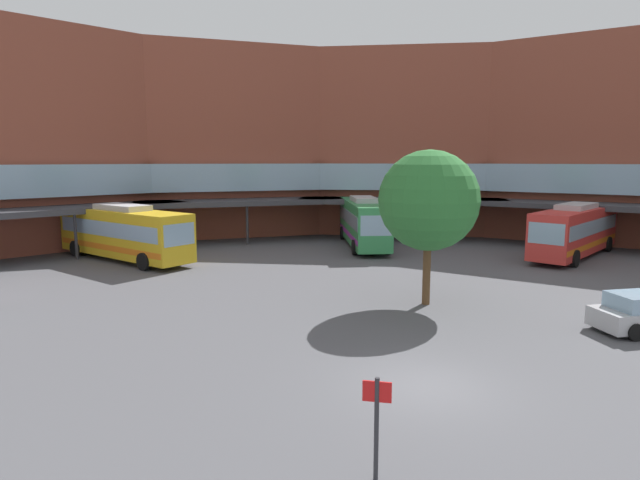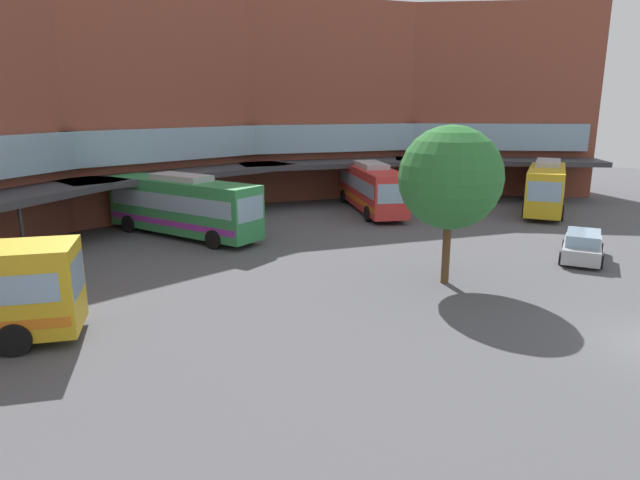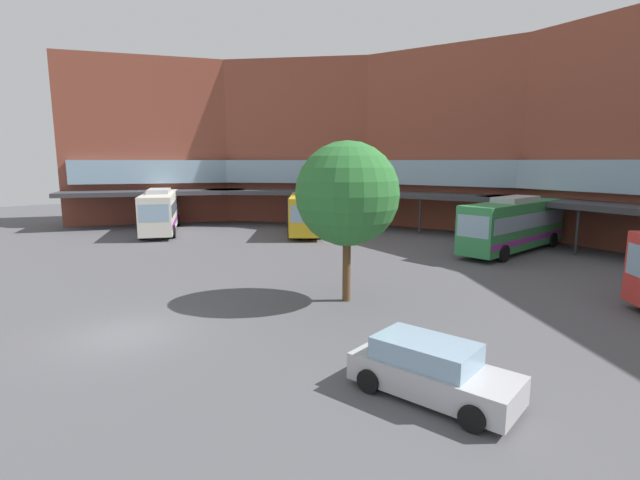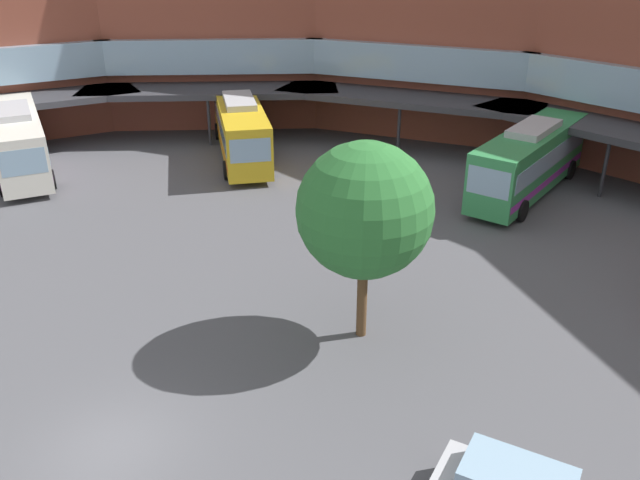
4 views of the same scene
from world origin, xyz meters
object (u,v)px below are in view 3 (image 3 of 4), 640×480
(parked_car, at_px, (431,370))
(plaza_tree, at_px, (347,194))
(bus_2, at_px, (307,210))
(bus_1, at_px, (514,224))
(bus_3, at_px, (160,210))

(parked_car, relative_size, plaza_tree, 0.64)
(bus_2, height_order, plaza_tree, plaza_tree)
(bus_1, distance_m, bus_2, 17.40)
(bus_3, distance_m, plaza_tree, 25.93)
(plaza_tree, bearing_deg, bus_2, 142.88)
(parked_car, height_order, plaza_tree, plaza_tree)
(bus_2, xyz_separation_m, bus_3, (-8.74, -9.61, 0.04))
(plaza_tree, bearing_deg, parked_car, -32.05)
(bus_1, bearing_deg, parked_car, 20.48)
(parked_car, xyz_separation_m, plaza_tree, (-7.52, 4.71, 4.09))
(parked_car, distance_m, plaza_tree, 9.77)
(bus_1, height_order, plaza_tree, plaza_tree)
(plaza_tree, bearing_deg, bus_3, 173.01)
(bus_3, distance_m, parked_car, 34.03)
(bus_3, xyz_separation_m, parked_car, (33.09, -7.85, -1.20))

